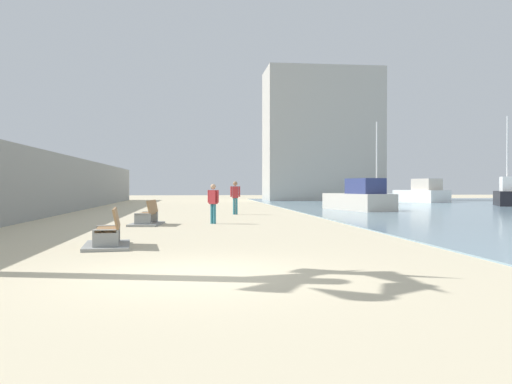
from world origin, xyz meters
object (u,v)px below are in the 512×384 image
object	(u,v)px
person_walking	(235,195)
boat_far_left	(359,198)
boat_outer	(376,195)
bench_near	(108,238)
boat_far_right	(508,195)
person_standing	(213,201)
boat_distant	(422,193)
bench_far	(147,219)

from	to	relation	value
person_walking	boat_far_left	world-z (taller)	boat_far_left
boat_outer	bench_near	bearing A→B (deg)	-120.26
person_walking	boat_far_right	size ratio (longest dim) A/B	0.26
person_standing	boat_far_left	distance (m)	13.98
person_walking	boat_distant	size ratio (longest dim) A/B	0.31
boat_far_left	boat_far_right	bearing A→B (deg)	23.04
boat_far_left	boat_distant	bearing A→B (deg)	54.77
bench_near	person_standing	world-z (taller)	person_standing
person_standing	boat_outer	distance (m)	26.06
bench_far	person_walking	bearing A→B (deg)	60.93
boat_distant	bench_far	bearing A→B (deg)	-131.19
person_walking	person_standing	xyz separation A→B (m)	(-1.41, -6.83, -0.12)
boat_far_right	boat_outer	world-z (taller)	boat_outer
boat_far_left	boat_far_right	size ratio (longest dim) A/B	0.86
bench_near	boat_distant	bearing A→B (deg)	55.50
bench_far	bench_near	bearing A→B (deg)	-92.32
boat_far_left	boat_outer	bearing A→B (deg)	66.16
person_standing	boat_outer	size ratio (longest dim) A/B	0.23
bench_far	boat_distant	bearing A→B (deg)	48.81
bench_near	boat_far_right	bearing A→B (deg)	43.13
bench_near	boat_far_right	xyz separation A→B (m)	(25.54, 23.93, 0.64)
boat_distant	boat_outer	xyz separation A→B (m)	(-5.74, -3.87, -0.09)
person_walking	boat_outer	distance (m)	19.76
person_standing	bench_near	bearing A→B (deg)	-110.12
boat_far_right	boat_distant	xyz separation A→B (m)	(-2.51, 9.59, -0.04)
bench_far	boat_outer	size ratio (longest dim) A/B	0.32
boat_far_right	boat_outer	size ratio (longest dim) A/B	0.98
bench_near	bench_far	bearing A→B (deg)	87.68
person_walking	boat_far_right	distance (m)	23.13
person_walking	person_standing	size ratio (longest dim) A/B	1.10
bench_far	person_standing	distance (m)	2.72
boat_far_left	boat_outer	world-z (taller)	boat_outer
bench_far	boat_distant	xyz separation A→B (m)	(22.73, 25.97, 0.60)
person_walking	boat_far_left	distance (m)	8.72
boat_distant	boat_outer	bearing A→B (deg)	-145.98
person_standing	boat_distant	bearing A→B (deg)	51.81
boat_far_left	boat_far_right	world-z (taller)	boat_far_right
bench_far	boat_far_left	xyz separation A→B (m)	(11.97, 10.75, 0.53)
bench_far	boat_far_left	world-z (taller)	boat_far_left
person_walking	boat_outer	world-z (taller)	boat_outer
boat_far_right	person_standing	bearing A→B (deg)	-144.74
person_standing	boat_far_right	bearing A→B (deg)	35.26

